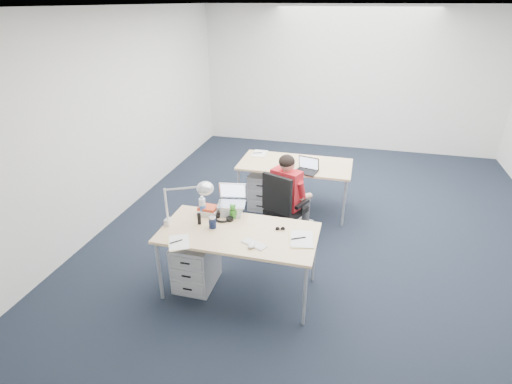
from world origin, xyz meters
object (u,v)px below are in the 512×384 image
at_px(cordless_phone, 199,219).
at_px(can_koozie, 212,222).
at_px(headphones, 223,217).
at_px(computer_mouse, 251,245).
at_px(book_stack, 208,210).
at_px(desk_near, 239,236).
at_px(dark_laptop, 306,165).
at_px(seated_person, 291,196).
at_px(bear_figurine, 233,211).
at_px(wireless_keyboard, 254,244).
at_px(drawer_pedestal_far, 264,189).
at_px(far_cup, 306,160).
at_px(office_chair, 284,222).
at_px(water_bottle, 202,206).
at_px(drawer_pedestal_near, 196,263).
at_px(desk_lamp, 181,203).
at_px(silver_laptop, 231,201).
at_px(desk_far, 295,166).
at_px(sunglasses, 280,229).

bearing_deg(cordless_phone, can_koozie, -26.23).
distance_m(headphones, cordless_phone, 0.27).
height_order(computer_mouse, book_stack, book_stack).
relative_size(desk_near, dark_laptop, 5.49).
xyz_separation_m(seated_person, cordless_phone, (-0.77, -1.18, 0.20)).
relative_size(bear_figurine, dark_laptop, 0.57).
bearing_deg(computer_mouse, desk_near, 133.50).
bearing_deg(desk_near, wireless_keyboard, -40.80).
relative_size(drawer_pedestal_far, far_cup, 6.11).
xyz_separation_m(computer_mouse, book_stack, (-0.63, 0.50, 0.03)).
distance_m(office_chair, far_cup, 1.13).
bearing_deg(desk_near, drawer_pedestal_far, 96.00).
height_order(drawer_pedestal_far, water_bottle, water_bottle).
distance_m(office_chair, drawer_pedestal_near, 1.33).
xyz_separation_m(wireless_keyboard, cordless_phone, (-0.66, 0.23, 0.06)).
bearing_deg(cordless_phone, office_chair, 39.84).
bearing_deg(wireless_keyboard, desk_lamp, -165.09).
bearing_deg(office_chair, drawer_pedestal_far, 140.56).
xyz_separation_m(drawer_pedestal_near, water_bottle, (0.01, 0.26, 0.57)).
height_order(desk_lamp, dark_laptop, desk_lamp).
bearing_deg(dark_laptop, book_stack, -107.25).
bearing_deg(far_cup, silver_laptop, -108.33).
height_order(office_chair, cordless_phone, office_chair).
relative_size(drawer_pedestal_near, desk_lamp, 0.98).
xyz_separation_m(drawer_pedestal_far, far_cup, (0.60, 0.09, 0.50)).
height_order(drawer_pedestal_far, can_koozie, can_koozie).
relative_size(bear_figurine, cordless_phone, 1.28).
bearing_deg(drawer_pedestal_far, desk_far, 3.35).
bearing_deg(dark_laptop, bear_figurine, -98.04).
bearing_deg(dark_laptop, computer_mouse, -83.29).
bearing_deg(desk_lamp, bear_figurine, 23.47).
relative_size(water_bottle, dark_laptop, 0.79).
bearing_deg(dark_laptop, sunglasses, -77.60).
height_order(headphones, bear_figurine, bear_figurine).
relative_size(wireless_keyboard, computer_mouse, 2.36).
height_order(water_bottle, cordless_phone, water_bottle).
height_order(desk_near, wireless_keyboard, wireless_keyboard).
xyz_separation_m(office_chair, computer_mouse, (-0.08, -1.30, 0.47)).
bearing_deg(cordless_phone, far_cup, 52.72).
distance_m(wireless_keyboard, far_cup, 2.27).
height_order(drawer_pedestal_far, dark_laptop, dark_laptop).
height_order(can_koozie, water_bottle, water_bottle).
bearing_deg(seated_person, dark_laptop, 100.25).
bearing_deg(drawer_pedestal_far, desk_lamp, -100.53).
bearing_deg(drawer_pedestal_near, dark_laptop, 61.99).
xyz_separation_m(desk_far, cordless_phone, (-0.69, -1.97, 0.11)).
bearing_deg(headphones, water_bottle, -173.77).
bearing_deg(book_stack, desk_far, 68.89).
relative_size(desk_far, headphones, 6.55).
bearing_deg(drawer_pedestal_near, cordless_phone, 56.36).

